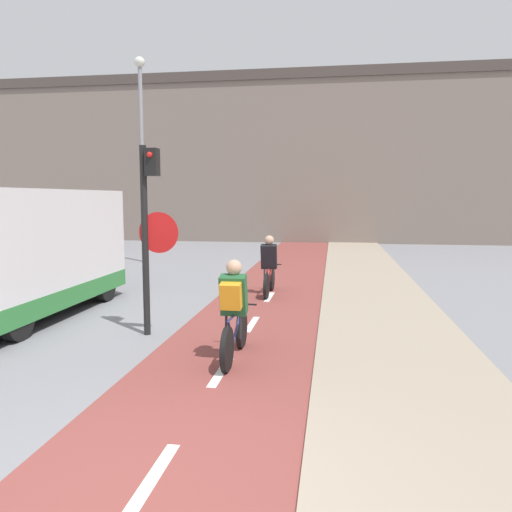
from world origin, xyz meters
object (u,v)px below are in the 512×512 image
Objects in this scene: street_lamp_far at (142,139)px; cyclist_near at (234,312)px; cyclist_far at (269,268)px; traffic_light_pole at (149,219)px; van at (24,255)px.

street_lamp_far reaches higher than cyclist_near.
traffic_light_pole is at bearing -112.19° from cyclist_far.
street_lamp_far is 1.47× the size of van.
cyclist_far is (1.50, 3.68, -1.28)m from traffic_light_pole.
traffic_light_pole is at bearing 145.83° from cyclist_near.
traffic_light_pole is at bearing -67.95° from street_lamp_far.
traffic_light_pole is 1.87× the size of cyclist_near.
cyclist_near reaches higher than cyclist_far.
street_lamp_far is (-3.69, 9.11, 2.37)m from traffic_light_pole.
cyclist_far is at bearing 32.47° from van.
cyclist_near is at bearing -62.53° from street_lamp_far.
cyclist_far is 0.34× the size of van.
traffic_light_pole is 4.17m from cyclist_far.
street_lamp_far reaches higher than van.
cyclist_near is 4.94m from van.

